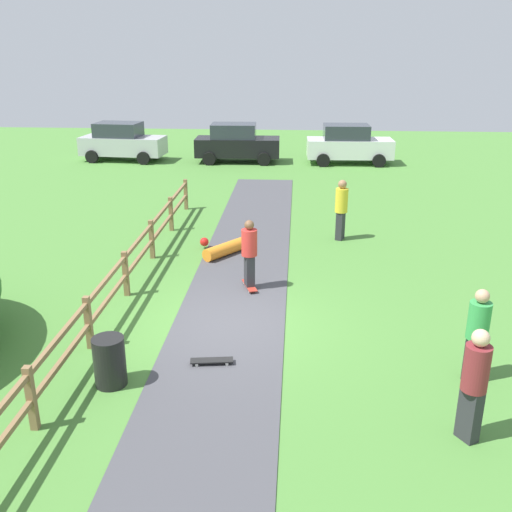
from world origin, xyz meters
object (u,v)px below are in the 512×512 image
Objects in this scene: bystander_yellow at (341,207)px; parked_car_white at (349,144)px; skateboard_loose at (212,361)px; skater_fallen at (225,248)px; bystander_green at (477,331)px; trash_bin at (110,361)px; skater_riding at (249,251)px; bystander_maroon at (475,380)px; parked_car_silver at (122,142)px; parked_car_black at (237,143)px.

parked_car_white is (1.18, 12.17, -0.07)m from bystander_yellow.
skater_fallen is at bearing 94.65° from skateboard_loose.
parked_car_white is (4.54, 13.81, 0.76)m from skater_fallen.
skater_fallen is 0.35× the size of parked_car_white.
parked_car_white reaches higher than bystander_green.
skater_fallen is at bearing 80.11° from trash_bin.
trash_bin is 6.43m from bystander_green.
bystander_maroon is at bearing -55.66° from skater_riding.
skater_riding reaches higher than skater_fallen.
skateboard_loose is at bearing -96.48° from skater_riding.
bystander_yellow is 15.95m from parked_car_silver.
bystander_maroon is at bearing -10.67° from trash_bin.
parked_car_black is at bearing 104.77° from bystander_maroon.
parked_car_white is at bearing -0.00° from parked_car_black.
parked_car_black reaches higher than bystander_yellow.
trash_bin is 0.61× the size of skater_fallen.
bystander_maroon is 21.70m from parked_car_white.
parked_car_black is at bearing 109.95° from bystander_yellow.
bystander_yellow is 0.43× the size of parked_car_silver.
bystander_maroon is at bearing -107.18° from bystander_green.
trash_bin is 0.21× the size of parked_car_white.
skater_riding is 3.76m from skateboard_loose.
trash_bin is 21.40m from parked_car_silver.
parked_car_silver is at bearing 118.12° from bystander_maroon.
skater_fallen is 6.04m from skateboard_loose.
bystander_yellow reaches higher than skater_fallen.
skater_fallen is 0.85× the size of bystander_green.
parked_car_white is 0.98× the size of parked_car_silver.
bystander_yellow is 1.00× the size of bystander_maroon.
bystander_green reaches higher than skateboard_loose.
trash_bin is at bearing -105.52° from parked_car_white.
bystander_green is at bearing -1.74° from skateboard_loose.
bystander_maroon reaches higher than skater_riding.
bystander_green is 20.93m from parked_car_black.
parked_car_silver reaches higher than bystander_yellow.
bystander_maroon reaches higher than trash_bin.
skater_fallen is 9.20m from bystander_maroon.
parked_car_white reaches higher than skater_riding.
skateboard_loose is at bearing -110.53° from bystander_yellow.
bystander_yellow is (2.45, 4.03, 0.05)m from skater_riding.
parked_car_black is (-1.06, 13.81, 0.76)m from skater_fallen.
bystander_yellow is at bearing -49.78° from parked_car_silver.
bystander_yellow is (2.87, 7.66, 0.94)m from skateboard_loose.
bystander_yellow is at bearing -70.05° from parked_car_black.
skater_riding is at bearing 124.34° from bystander_maroon.
bystander_maroon is 22.44m from parked_car_black.
bystander_yellow reaches higher than skater_riding.
bystander_green is at bearing -88.12° from parked_car_white.
bystander_green is at bearing 72.82° from bystander_maroon.
parked_car_black reaches higher than skater_fallen.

